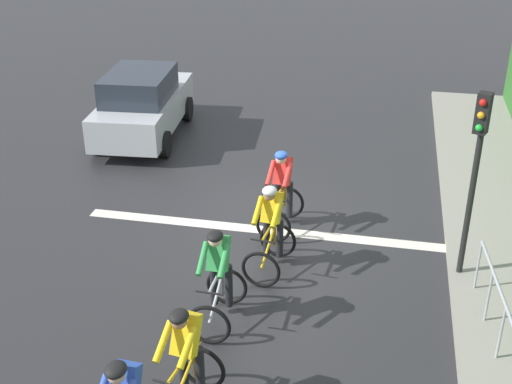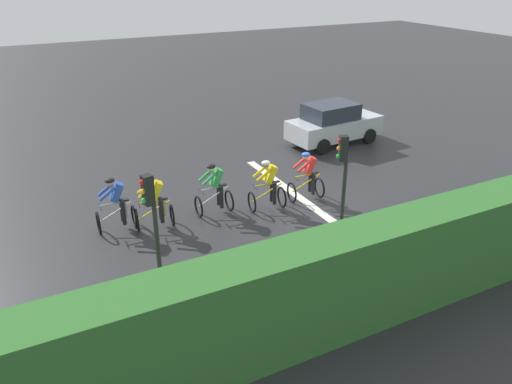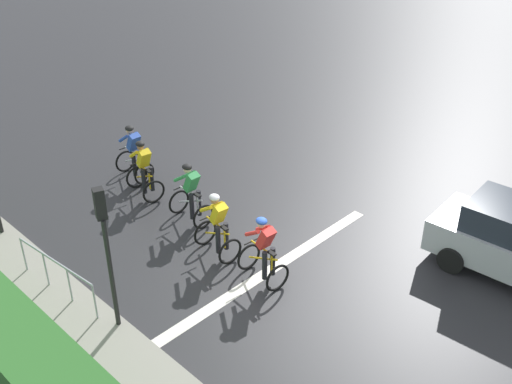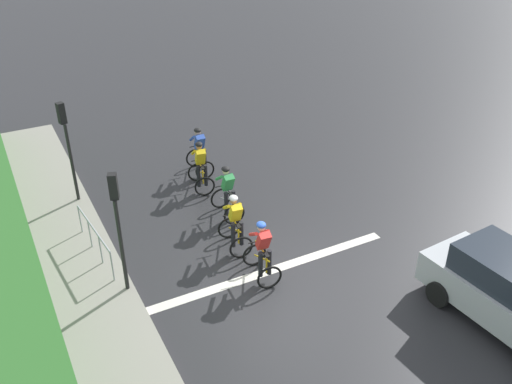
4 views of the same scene
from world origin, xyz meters
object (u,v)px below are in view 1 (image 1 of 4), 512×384
(cyclist_mid, at_px, (218,278))
(car_silver, at_px, (143,104))
(cyclist_second, at_px, (185,363))
(cyclist_fourth, at_px, (271,230))
(traffic_light_near_crossing, at_px, (476,160))
(pedestrian_railing_kerbside, at_px, (497,303))
(cyclist_trailing, at_px, (282,192))

(cyclist_mid, bearing_deg, car_silver, -61.86)
(cyclist_second, height_order, cyclist_fourth, same)
(car_silver, bearing_deg, traffic_light_near_crossing, 145.59)
(car_silver, xyz_separation_m, pedestrian_railing_kerbside, (-7.86, 6.84, -0.12))
(cyclist_mid, bearing_deg, cyclist_fourth, -107.82)
(cyclist_fourth, distance_m, traffic_light_near_crossing, 3.52)
(cyclist_second, xyz_separation_m, car_silver, (3.87, -9.02, 0.08))
(pedestrian_railing_kerbside, bearing_deg, car_silver, -41.02)
(pedestrian_railing_kerbside, bearing_deg, cyclist_trailing, -37.91)
(traffic_light_near_crossing, height_order, pedestrian_railing_kerbside, traffic_light_near_crossing)
(cyclist_trailing, bearing_deg, pedestrian_railing_kerbside, 142.09)
(cyclist_trailing, height_order, car_silver, car_silver)
(cyclist_fourth, bearing_deg, traffic_light_near_crossing, -173.51)
(cyclist_fourth, bearing_deg, cyclist_trailing, -87.70)
(traffic_light_near_crossing, bearing_deg, cyclist_mid, 27.80)
(cyclist_trailing, distance_m, traffic_light_near_crossing, 3.73)
(traffic_light_near_crossing, bearing_deg, cyclist_trailing, -18.93)
(cyclist_second, bearing_deg, car_silver, -66.80)
(cyclist_mid, distance_m, car_silver, 8.05)
(cyclist_trailing, relative_size, pedestrian_railing_kerbside, 0.63)
(cyclist_mid, relative_size, car_silver, 0.39)
(pedestrian_railing_kerbside, bearing_deg, cyclist_second, 28.58)
(cyclist_mid, relative_size, cyclist_trailing, 1.00)
(car_silver, height_order, traffic_light_near_crossing, traffic_light_near_crossing)
(cyclist_second, relative_size, pedestrian_railing_kerbside, 0.63)
(cyclist_fourth, distance_m, pedestrian_railing_kerbside, 3.79)
(cyclist_trailing, height_order, pedestrian_railing_kerbside, cyclist_trailing)
(cyclist_mid, xyz_separation_m, traffic_light_near_crossing, (-3.71, -1.96, 1.43))
(cyclist_trailing, distance_m, car_silver, 5.86)
(cyclist_mid, relative_size, traffic_light_near_crossing, 0.50)
(cyclist_mid, relative_size, pedestrian_railing_kerbside, 0.63)
(cyclist_second, height_order, cyclist_trailing, same)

